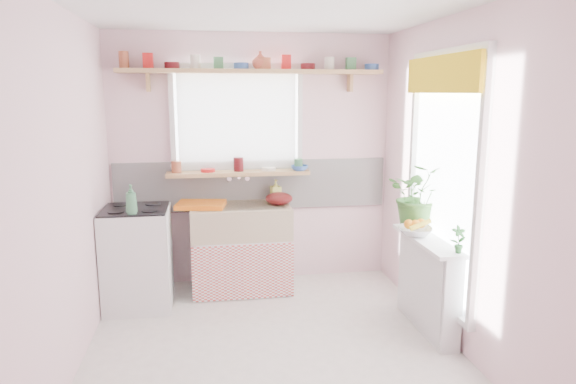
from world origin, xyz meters
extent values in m
plane|color=white|center=(0.00, 0.00, 0.00)|extent=(3.20, 3.20, 0.00)
plane|color=white|center=(0.00, 0.00, 2.50)|extent=(3.20, 3.20, 0.00)
plane|color=#F4CCD2|center=(0.00, 1.60, 1.25)|extent=(2.80, 0.00, 2.80)
plane|color=#F4CCD2|center=(0.00, -1.60, 1.25)|extent=(2.80, 0.00, 2.80)
plane|color=#F4CCD2|center=(-1.40, 0.00, 1.25)|extent=(0.00, 3.20, 3.20)
plane|color=#F4CCD2|center=(1.40, 0.00, 1.25)|extent=(0.00, 3.20, 3.20)
cube|color=white|center=(0.00, 1.59, 1.00)|extent=(2.74, 0.03, 0.50)
cube|color=pink|center=(0.00, 1.58, 0.80)|extent=(2.74, 0.02, 0.12)
cube|color=white|center=(-0.15, 1.60, 1.65)|extent=(1.20, 0.01, 1.00)
cube|color=white|center=(-0.15, 1.53, 1.65)|extent=(1.15, 0.02, 0.95)
cube|color=white|center=(1.40, 0.20, 1.25)|extent=(0.01, 1.10, 1.90)
cube|color=yellow|center=(1.31, 0.20, 2.06)|extent=(0.03, 1.20, 0.28)
cube|color=white|center=(-0.15, 1.30, 0.28)|extent=(0.85, 0.55, 0.55)
cube|color=#C33D39|center=(-0.15, 1.02, 0.28)|extent=(0.95, 0.02, 0.53)
cube|color=#CAB494|center=(-0.15, 1.30, 0.70)|extent=(0.95, 0.55, 0.30)
cylinder|color=silver|center=(-0.15, 1.55, 1.10)|extent=(0.03, 0.22, 0.03)
cube|color=white|center=(-1.10, 1.05, 0.45)|extent=(0.58, 0.58, 0.90)
cube|color=black|center=(-1.10, 1.05, 0.91)|extent=(0.56, 0.56, 0.02)
cylinder|color=black|center=(-1.24, 0.91, 0.92)|extent=(0.14, 0.14, 0.01)
cylinder|color=black|center=(-0.96, 0.91, 0.92)|extent=(0.14, 0.14, 0.01)
cylinder|color=black|center=(-1.24, 1.19, 0.92)|extent=(0.14, 0.14, 0.01)
cylinder|color=black|center=(-0.96, 1.19, 0.92)|extent=(0.14, 0.14, 0.01)
cube|color=white|center=(1.30, 0.20, 0.38)|extent=(0.15, 0.90, 0.75)
cube|color=white|center=(1.27, 0.20, 0.76)|extent=(0.22, 0.95, 0.03)
cube|color=tan|center=(-0.15, 1.48, 1.14)|extent=(1.40, 0.22, 0.04)
cube|color=tan|center=(0.00, 1.47, 2.12)|extent=(2.52, 0.24, 0.04)
cylinder|color=#A55133|center=(-1.18, 1.47, 2.20)|extent=(0.11, 0.11, 0.12)
cylinder|color=red|center=(-0.97, 1.47, 2.20)|extent=(0.11, 0.11, 0.12)
cylinder|color=#590F14|center=(-0.75, 1.47, 2.17)|extent=(0.11, 0.11, 0.06)
cylinder|color=silver|center=(-0.54, 1.47, 2.20)|extent=(0.11, 0.11, 0.12)
cylinder|color=#3F7F4C|center=(-0.32, 1.47, 2.20)|extent=(0.11, 0.11, 0.12)
cylinder|color=#3359A5|center=(-0.11, 1.47, 2.17)|extent=(0.11, 0.11, 0.06)
cylinder|color=#A55133|center=(0.11, 1.47, 2.20)|extent=(0.11, 0.11, 0.12)
cylinder|color=red|center=(0.32, 1.47, 2.20)|extent=(0.11, 0.11, 0.12)
cylinder|color=#590F14|center=(0.54, 1.47, 2.17)|extent=(0.11, 0.11, 0.06)
cylinder|color=silver|center=(0.75, 1.47, 2.20)|extent=(0.11, 0.11, 0.12)
cylinder|color=#3F7F4C|center=(0.97, 1.47, 2.20)|extent=(0.11, 0.11, 0.12)
cylinder|color=#3359A5|center=(1.18, 1.47, 2.17)|extent=(0.11, 0.11, 0.06)
cylinder|color=#A55133|center=(-0.77, 1.48, 1.22)|extent=(0.11, 0.11, 0.12)
cylinder|color=red|center=(-0.46, 1.48, 1.22)|extent=(0.11, 0.11, 0.12)
cylinder|color=#590F14|center=(-0.15, 1.48, 1.19)|extent=(0.11, 0.11, 0.06)
cylinder|color=silver|center=(0.16, 1.48, 1.22)|extent=(0.11, 0.11, 0.12)
cylinder|color=#3F7F4C|center=(0.47, 1.48, 1.22)|extent=(0.11, 0.11, 0.12)
cube|color=orange|center=(-0.53, 1.30, 0.87)|extent=(0.50, 0.41, 0.04)
ellipsoid|color=#4E0D0E|center=(0.22, 1.29, 0.91)|extent=(0.29, 0.29, 0.12)
imported|color=#396D2B|center=(1.33, 0.53, 1.06)|extent=(0.65, 0.61, 0.57)
imported|color=silver|center=(1.21, 0.30, 0.81)|extent=(0.36, 0.36, 0.07)
imported|color=#28652A|center=(1.33, -0.20, 0.88)|extent=(0.11, 0.07, 0.20)
imported|color=#D5D960|center=(0.22, 1.50, 0.96)|extent=(0.11, 0.11, 0.21)
imported|color=white|center=(-0.76, 1.54, 1.20)|extent=(0.13, 0.13, 0.08)
imported|color=#335DA8|center=(0.45, 1.42, 1.19)|extent=(0.20, 0.20, 0.05)
imported|color=#AF4A36|center=(0.08, 1.48, 2.22)|extent=(0.17, 0.17, 0.17)
imported|color=#3F7F55|center=(-1.10, 0.83, 1.04)|extent=(0.12, 0.12, 0.25)
sphere|color=orange|center=(1.21, 0.30, 0.87)|extent=(0.08, 0.08, 0.08)
sphere|color=orange|center=(1.27, 0.33, 0.87)|extent=(0.08, 0.08, 0.08)
sphere|color=orange|center=(1.16, 0.32, 0.87)|extent=(0.08, 0.08, 0.08)
cylinder|color=gold|center=(1.23, 0.25, 0.88)|extent=(0.18, 0.04, 0.10)
camera|label=1|loc=(-0.45, -3.54, 1.93)|focal=32.00mm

